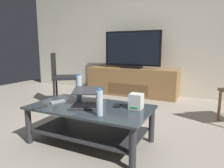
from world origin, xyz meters
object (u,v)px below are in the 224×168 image
Objects in this scene: router_box at (136,101)px; water_bottle_near at (100,103)px; laptop at (87,100)px; water_bottle_far at (79,87)px; media_cabinet at (132,82)px; tv_remote at (57,102)px; cell_phone at (118,105)px; coffee_table at (90,117)px; soundbar_remote at (40,107)px; television at (132,50)px; side_chair at (61,75)px.

water_bottle_near reaches higher than router_box.
water_bottle_far reaches higher than laptop.
media_cabinet is 2.29m from tv_remote.
cell_phone is at bearing -73.66° from media_cabinet.
water_bottle_far reaches higher than water_bottle_near.
coffee_table is at bearing -80.59° from media_cabinet.
coffee_table is at bearing -34.82° from water_bottle_far.
water_bottle_near reaches higher than cell_phone.
media_cabinet is 13.33× the size of cell_phone.
cell_phone is 0.88× the size of tv_remote.
soundbar_remote is (-0.05, -2.52, 0.12)m from media_cabinet.
soundbar_remote is (-0.65, -0.06, -0.10)m from water_bottle_near.
water_bottle_near is 1.52× the size of soundbar_remote.
television reaches higher than side_chair.
side_chair reaches higher than water_bottle_near.
laptop is 3.04× the size of tv_remote.
cell_phone is (0.62, -2.10, -0.53)m from television.
tv_remote is (-0.35, -0.05, -0.05)m from laptop.
side_chair is 1.42m from tv_remote.
coffee_table is 2.54× the size of laptop.
coffee_table is at bearing 37.23° from soundbar_remote.
water_bottle_far is (0.12, -2.05, -0.39)m from television.
tv_remote is (-0.62, 0.17, -0.10)m from water_bottle_near.
television reaches higher than water_bottle_near.
cell_phone is at bearing -32.29° from side_chair.
media_cabinet is 2.52m from soundbar_remote.
side_chair is at bearing -127.20° from media_cabinet.
laptop is at bearing 140.50° from water_bottle_near.
television is 2.54m from water_bottle_near.
router_box is (0.49, 0.11, 0.01)m from laptop.
laptop is 2.01× the size of water_bottle_near.
media_cabinet is 2.09× the size of side_chair.
coffee_table is 1.68m from side_chair.
water_bottle_near reaches higher than coffee_table.
side_chair is 5.98× the size of router_box.
router_box is at bearing -29.24° from side_chair.
coffee_table is 8.82× the size of cell_phone.
coffee_table is 1.04× the size of television.
coffee_table is 0.39m from water_bottle_near.
water_bottle_far is at bearing 176.03° from router_box.
side_chair is at bearing 134.55° from cell_phone.
soundbar_remote is at bearing -162.46° from cell_phone.
side_chair is at bearing 126.76° from soundbar_remote.
tv_remote is (-0.14, -0.21, -0.13)m from water_bottle_far.
coffee_table is 5.09× the size of water_bottle_near.
water_bottle_near is at bearing -123.73° from router_box.
side_chair reaches higher than router_box.
water_bottle_far reaches higher than coffee_table.
laptop reaches higher than router_box.
soundbar_remote is (-0.67, -0.40, 0.01)m from cell_phone.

